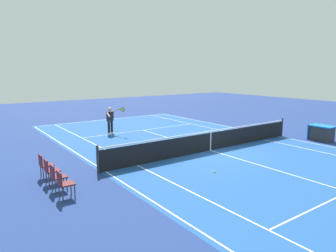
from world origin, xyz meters
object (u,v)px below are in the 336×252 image
Objects in this scene: spectator_chair_0 at (64,183)px; equipment_cart_tarped at (321,133)px; tennis_net at (210,141)px; spectator_chair_3 at (44,164)px; tennis_player_near at (111,119)px; spectator_chair_2 at (50,169)px; tennis_ball at (214,172)px; spectator_chair_1 at (56,176)px.

spectator_chair_0 is 14.12m from equipment_cart_tarped.
tennis_net reaches higher than spectator_chair_3.
tennis_player_near is 1.36× the size of equipment_cart_tarped.
spectator_chair_2 is 14.24m from equipment_cart_tarped.
tennis_ball is 0.08× the size of spectator_chair_3.
tennis_player_near is at bearing -38.92° from spectator_chair_2.
tennis_net is 6.89× the size of tennis_player_near.
tennis_net is 7.62m from spectator_chair_1.
spectator_chair_1 reaches higher than equipment_cart_tarped.
tennis_net reaches higher than tennis_ball.
tennis_ball is at bearing 139.30° from tennis_net.
tennis_player_near is 9.75m from spectator_chair_0.
spectator_chair_3 is 14.36m from equipment_cart_tarped.
tennis_net is 7.57m from spectator_chair_2.
equipment_cart_tarped is (-1.99, -6.55, -0.05)m from tennis_net.
tennis_player_near reaches higher than tennis_net.
tennis_player_near is 1.93× the size of spectator_chair_1.
equipment_cart_tarped is at bearing -94.49° from spectator_chair_1.
spectator_chair_3 is (1.52, 0.00, 0.00)m from spectator_chair_1.
tennis_player_near is 9.07m from tennis_ball.
tennis_net reaches higher than spectator_chair_0.
tennis_player_near is at bearing 18.90° from tennis_net.
spectator_chair_1 is 14.16m from equipment_cart_tarped.
spectator_chair_0 and spectator_chair_3 have the same top height.
equipment_cart_tarped is (-1.87, -14.12, -0.08)m from spectator_chair_2.
tennis_player_near is (6.50, 2.22, 0.44)m from tennis_net.
spectator_chair_2 is (-0.12, 7.57, 0.03)m from tennis_net.
spectator_chair_3 is (0.64, 7.57, 0.03)m from tennis_net.
spectator_chair_2 is (1.52, 0.00, 0.00)m from spectator_chair_0.
spectator_chair_1 is at bearing 85.51° from equipment_cart_tarped.
spectator_chair_2 is (0.76, 0.00, 0.00)m from spectator_chair_1.
spectator_chair_2 reaches higher than tennis_ball.
spectator_chair_1 is 1.52m from spectator_chair_3.
tennis_net is at bearing 73.11° from equipment_cart_tarped.
spectator_chair_0 is 0.70× the size of equipment_cart_tarped.
spectator_chair_1 is at bearing 96.64° from tennis_net.
spectator_chair_3 is at bearing 59.59° from tennis_ball.
spectator_chair_0 is 1.00× the size of spectator_chair_2.
tennis_net is at bearing -77.78° from spectator_chair_0.
spectator_chair_0 is at bearing 80.63° from tennis_ball.
tennis_ball is 5.93m from spectator_chair_2.
spectator_chair_3 is 0.70× the size of equipment_cart_tarped.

